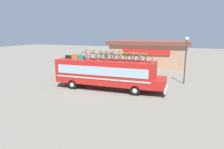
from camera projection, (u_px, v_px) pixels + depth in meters
ground_plane at (105, 89)px, 20.13m from camera, size 120.00×120.00×0.00m
bus at (107, 72)px, 19.72m from camera, size 10.77×2.55×2.87m
luggage_bag_1 at (69, 57)px, 20.79m from camera, size 0.74×0.36×0.32m
luggage_bag_2 at (75, 57)px, 20.37m from camera, size 0.72×0.33×0.46m
luggage_bag_3 at (82, 57)px, 20.02m from camera, size 0.52×0.51×0.40m
rooftop_bicycle_1 at (89, 56)px, 19.63m from camera, size 1.78×0.44×0.98m
rooftop_bicycle_2 at (97, 56)px, 19.90m from camera, size 1.77×0.44×0.94m
rooftop_bicycle_3 at (104, 56)px, 19.75m from camera, size 1.70×0.44×0.86m
rooftop_bicycle_4 at (109, 57)px, 19.08m from camera, size 1.70×0.44×0.89m
rooftop_bicycle_5 at (116, 57)px, 19.33m from camera, size 1.74×0.44×0.87m
rooftop_bicycle_6 at (123, 57)px, 18.81m from camera, size 1.74×0.44×0.86m
rooftop_bicycle_7 at (129, 57)px, 18.55m from camera, size 1.69×0.44×0.92m
rooftop_bicycle_8 at (136, 58)px, 18.51m from camera, size 1.74×0.44×0.87m
rooftop_bicycle_9 at (143, 58)px, 18.00m from camera, size 1.70×0.44×0.87m
roadside_building at (150, 52)px, 35.14m from camera, size 12.94×9.54×4.12m
street_lamp at (186, 53)px, 21.43m from camera, size 0.39×0.39×5.04m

